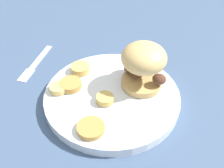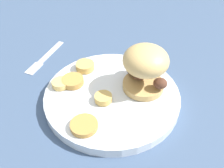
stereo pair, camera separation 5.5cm
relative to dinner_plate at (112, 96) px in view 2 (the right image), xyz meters
The scene contains 9 objects.
ground_plane 0.01m from the dinner_plate, ahead, with size 4.00×4.00×0.00m, color #3D5170.
dinner_plate is the anchor object (origin of this frame).
sandwich 0.10m from the dinner_plate, 148.15° to the right, with size 0.10×0.11×0.10m.
potato_round_0 0.11m from the dinner_plate, 36.77° to the right, with size 0.04×0.04×0.02m, color tan.
potato_round_1 0.11m from the dinner_plate, 76.69° to the left, with size 0.05×0.05×0.01m, color #BC8942.
potato_round_2 0.10m from the dinner_plate, ahead, with size 0.05×0.05×0.01m, color #BC8942.
potato_round_3 0.03m from the dinner_plate, 68.46° to the left, with size 0.04×0.04×0.01m, color tan.
potato_round_4 0.12m from the dinner_plate, ahead, with size 0.04×0.04×0.01m, color #DBB766.
fork 0.24m from the dinner_plate, 26.22° to the right, with size 0.04×0.16×0.00m.
Camera 2 is at (-0.11, 0.40, 0.42)m, focal length 42.00 mm.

